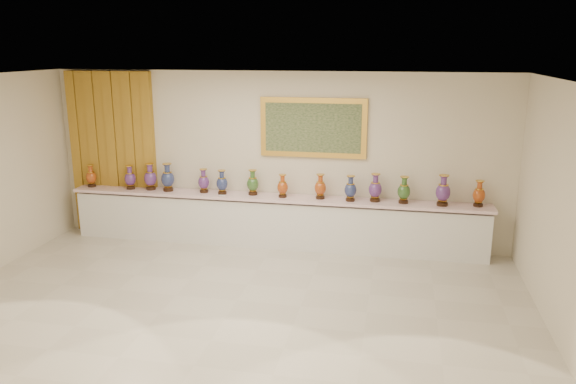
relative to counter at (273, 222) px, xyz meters
name	(u,v)px	position (x,y,z in m)	size (l,w,h in m)	color
ground	(237,301)	(0.00, -2.27, -0.44)	(8.00, 8.00, 0.00)	beige
room	(143,150)	(-2.44, 0.17, 1.16)	(8.00, 8.00, 8.00)	beige
counter	(273,222)	(0.00, 0.00, 0.00)	(7.28, 0.48, 0.90)	white
vase_0	(91,177)	(-3.41, 0.00, 0.65)	(0.25, 0.25, 0.41)	#321D0D
vase_1	(130,179)	(-2.63, -0.02, 0.66)	(0.20, 0.20, 0.43)	#321D0D
vase_2	(150,178)	(-2.26, 0.01, 0.68)	(0.26, 0.26, 0.48)	#321D0D
vase_3	(168,179)	(-1.91, -0.02, 0.69)	(0.25, 0.25, 0.50)	#321D0D
vase_4	(204,182)	(-1.25, 0.01, 0.65)	(0.25, 0.25, 0.42)	#321D0D
vase_5	(222,183)	(-0.90, -0.04, 0.65)	(0.24, 0.24, 0.42)	#321D0D
vase_6	(253,184)	(-0.37, 0.02, 0.66)	(0.26, 0.26, 0.44)	#321D0D
vase_7	(283,187)	(0.17, -0.04, 0.64)	(0.24, 0.24, 0.40)	#321D0D
vase_8	(320,188)	(0.82, -0.01, 0.65)	(0.24, 0.24, 0.42)	#321D0D
vase_9	(350,190)	(1.33, -0.05, 0.66)	(0.22, 0.22, 0.43)	#321D0D
vase_10	(375,189)	(1.73, 0.00, 0.67)	(0.26, 0.26, 0.47)	#321D0D
vase_11	(404,191)	(2.20, -0.02, 0.66)	(0.24, 0.24, 0.45)	#321D0D
vase_12	(443,192)	(2.81, -0.04, 0.69)	(0.30, 0.30, 0.51)	#321D0D
vase_13	(479,195)	(3.37, 0.02, 0.65)	(0.23, 0.23, 0.43)	#321D0D
label_card	(222,195)	(-0.88, -0.14, 0.47)	(0.10, 0.06, 0.00)	white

